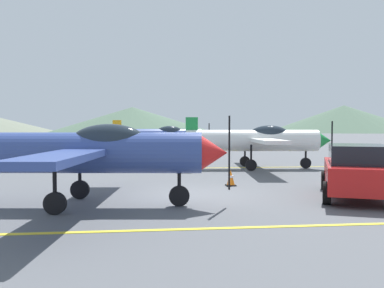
{
  "coord_description": "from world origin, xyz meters",
  "views": [
    {
      "loc": [
        -1.52,
        -12.85,
        2.16
      ],
      "look_at": [
        1.06,
        10.0,
        1.2
      ],
      "focal_mm": 38.33,
      "sensor_mm": 36.0,
      "label": 1
    }
  ],
  "objects": [
    {
      "name": "hill_centerright",
      "position": [
        77.56,
        143.7,
        5.43
      ],
      "size": [
        61.53,
        61.53,
        10.86
      ],
      "primitive_type": "cone",
      "color": "#4C6651",
      "rests_on": "ground_plane"
    },
    {
      "name": "airplane_far",
      "position": [
        -0.29,
        18.33,
        1.5
      ],
      "size": [
        7.79,
        8.85,
        2.66
      ],
      "color": "#33478C",
      "rests_on": "ground_plane"
    },
    {
      "name": "traffic_cone_front",
      "position": [
        1.57,
        1.83,
        0.29
      ],
      "size": [
        0.36,
        0.36,
        0.59
      ],
      "color": "black",
      "rests_on": "ground_plane"
    },
    {
      "name": "hill_centerleft",
      "position": [
        -5.49,
        113.67,
        4.12
      ],
      "size": [
        53.58,
        53.58,
        8.25
      ],
      "primitive_type": "cone",
      "color": "#4C6651",
      "rests_on": "ground_plane"
    },
    {
      "name": "car_sedan",
      "position": [
        4.86,
        -1.09,
        0.84
      ],
      "size": [
        3.35,
        4.66,
        1.62
      ],
      "color": "red",
      "rests_on": "ground_plane"
    },
    {
      "name": "airplane_mid",
      "position": [
        4.24,
        7.83,
        1.5
      ],
      "size": [
        7.75,
        8.91,
        2.66
      ],
      "color": "white",
      "rests_on": "ground_plane"
    },
    {
      "name": "apron_line_far",
      "position": [
        0.0,
        8.34,
        0.01
      ],
      "size": [
        80.0,
        0.16,
        0.01
      ],
      "primitive_type": "cube",
      "color": "yellow",
      "rests_on": "ground_plane"
    },
    {
      "name": "ground_plane",
      "position": [
        0.0,
        0.0,
        0.0
      ],
      "size": [
        400.0,
        400.0,
        0.0
      ],
      "primitive_type": "plane",
      "color": "#54565B"
    },
    {
      "name": "airplane_near",
      "position": [
        -3.12,
        -1.52,
        1.5
      ],
      "size": [
        7.76,
        8.91,
        2.66
      ],
      "color": "#33478C",
      "rests_on": "ground_plane"
    },
    {
      "name": "apron_line_near",
      "position": [
        0.0,
        -4.36,
        0.01
      ],
      "size": [
        80.0,
        0.16,
        0.01
      ],
      "primitive_type": "cube",
      "color": "yellow",
      "rests_on": "ground_plane"
    }
  ]
}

